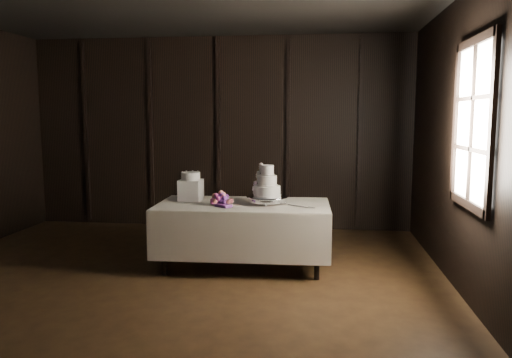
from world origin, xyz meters
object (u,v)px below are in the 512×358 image
object	(u,v)px
bouquet	(221,199)
wedding_cake	(265,184)
box_pedestal	(191,190)
cake_stand	(267,200)
display_table	(243,232)
small_cake	(191,176)

from	to	relation	value
bouquet	wedding_cake	bearing A→B (deg)	13.96
box_pedestal	wedding_cake	bearing A→B (deg)	-9.16
cake_stand	wedding_cake	xyz separation A→B (m)	(-0.03, -0.02, 0.19)
display_table	small_cake	distance (m)	0.93
bouquet	cake_stand	bearing A→B (deg)	14.85
box_pedestal	display_table	bearing A→B (deg)	-12.57
cake_stand	box_pedestal	world-z (taller)	box_pedestal
display_table	bouquet	distance (m)	0.49
box_pedestal	small_cake	bearing A→B (deg)	0.00
display_table	bouquet	xyz separation A→B (m)	(-0.24, -0.12, 0.41)
bouquet	small_cake	world-z (taller)	small_cake
display_table	box_pedestal	size ratio (longest dim) A/B	7.77
display_table	cake_stand	distance (m)	0.48
box_pedestal	bouquet	bearing A→B (deg)	-32.43
cake_stand	small_cake	size ratio (longest dim) A/B	2.12
small_cake	display_table	bearing A→B (deg)	-12.57
box_pedestal	small_cake	size ratio (longest dim) A/B	1.14
display_table	cake_stand	bearing A→B (deg)	1.34
cake_stand	small_cake	world-z (taller)	small_cake
cake_stand	box_pedestal	size ratio (longest dim) A/B	1.86
cake_stand	bouquet	distance (m)	0.53
display_table	wedding_cake	distance (m)	0.63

